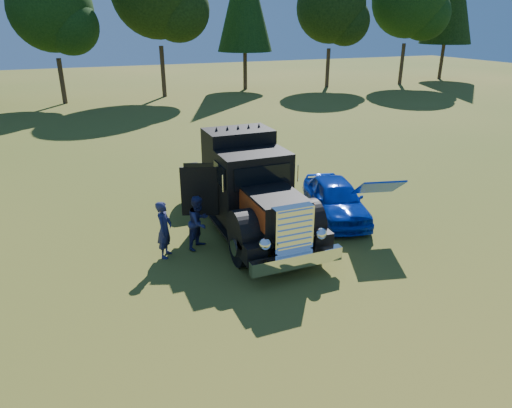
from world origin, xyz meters
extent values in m
plane|color=#3F5519|center=(0.00, 0.00, 0.00)|extent=(120.00, 120.00, 0.00)
cylinder|color=#2D2116|center=(-4.00, 29.50, 1.71)|extent=(0.36, 0.36, 3.42)
sphere|color=black|center=(-4.00, 29.50, 6.84)|extent=(6.08, 6.08, 6.08)
sphere|color=black|center=(-2.86, 28.74, 5.70)|extent=(4.18, 4.18, 4.18)
cylinder|color=#2D2116|center=(4.00, 30.00, 2.07)|extent=(0.36, 0.36, 4.14)
sphere|color=black|center=(5.38, 29.08, 6.90)|extent=(5.06, 5.06, 5.06)
cylinder|color=#2D2116|center=(12.00, 31.50, 2.25)|extent=(0.36, 0.36, 4.50)
cylinder|color=#2D2116|center=(20.00, 30.00, 1.80)|extent=(0.36, 0.36, 3.60)
sphere|color=black|center=(20.00, 30.00, 7.20)|extent=(6.40, 6.40, 6.40)
sphere|color=black|center=(21.20, 29.20, 6.00)|extent=(4.40, 4.40, 4.40)
cylinder|color=#2D2116|center=(28.00, 29.00, 1.98)|extent=(0.36, 0.36, 3.96)
sphere|color=black|center=(28.00, 29.00, 7.92)|extent=(7.04, 7.04, 7.04)
sphere|color=black|center=(29.32, 28.12, 6.60)|extent=(4.84, 4.84, 4.84)
cylinder|color=#2D2116|center=(35.00, 31.00, 2.43)|extent=(0.36, 0.36, 4.86)
cylinder|color=black|center=(-0.05, 0.28, 0.55)|extent=(0.32, 1.10, 1.10)
cylinder|color=black|center=(2.05, 0.28, 0.55)|extent=(0.32, 1.10, 1.10)
cylinder|color=black|center=(-0.05, 5.08, 0.55)|extent=(0.32, 1.10, 1.10)
cylinder|color=black|center=(2.05, 5.08, 0.55)|extent=(0.32, 1.10, 1.10)
cylinder|color=black|center=(0.28, 5.08, 0.55)|extent=(0.32, 1.10, 1.10)
cylinder|color=black|center=(1.72, 5.08, 0.55)|extent=(0.32, 1.10, 1.10)
cube|color=black|center=(1.00, 2.88, 0.62)|extent=(1.60, 6.40, 0.28)
cube|color=white|center=(1.00, -0.97, 0.55)|extent=(2.50, 0.22, 0.36)
cube|color=white|center=(1.00, -0.67, 1.25)|extent=(1.05, 0.30, 1.30)
cube|color=black|center=(1.00, 0.38, 1.30)|extent=(1.35, 1.80, 1.10)
cube|color=#933010|center=(0.31, 0.38, 1.50)|extent=(0.02, 1.80, 0.60)
cube|color=#933010|center=(1.69, 0.38, 1.50)|extent=(0.02, 1.80, 0.60)
cylinder|color=black|center=(0.05, 0.28, 0.95)|extent=(0.55, 1.24, 1.24)
cylinder|color=black|center=(1.95, 0.28, 0.95)|extent=(0.55, 1.24, 1.24)
sphere|color=white|center=(0.22, -0.74, 1.05)|extent=(0.32, 0.32, 0.32)
sphere|color=white|center=(1.78, -0.74, 1.05)|extent=(0.32, 0.32, 0.32)
cube|color=black|center=(1.00, 1.93, 1.55)|extent=(2.05, 1.30, 2.10)
cube|color=black|center=(1.00, 1.26, 2.05)|extent=(1.70, 0.05, 0.65)
cube|color=black|center=(1.00, 3.23, 1.75)|extent=(2.05, 1.30, 2.50)
cube|color=black|center=(1.00, 4.88, 0.95)|extent=(2.00, 2.00, 0.35)
cube|color=black|center=(-0.55, 2.38, 1.45)|extent=(1.05, 0.45, 1.50)
cube|color=#913415|center=(-0.56, 2.42, 1.30)|extent=(0.80, 0.33, 0.75)
imported|color=#07279F|center=(4.00, 2.13, 0.65)|extent=(2.40, 4.07, 1.30)
cube|color=#07279F|center=(4.40, 0.48, 1.55)|extent=(1.49, 1.21, 0.67)
imported|color=#1B1D3F|center=(-1.81, 1.52, 0.82)|extent=(0.64, 0.71, 1.63)
imported|color=#1A203E|center=(-0.79, 1.69, 0.79)|extent=(0.98, 0.95, 1.58)
camera|label=1|loc=(-3.74, -9.90, 6.15)|focal=32.00mm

